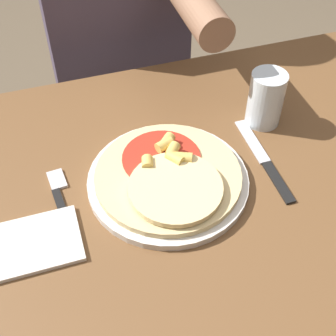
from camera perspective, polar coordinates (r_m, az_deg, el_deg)
dining_table at (r=0.91m, az=2.71°, el=-7.72°), size 1.20×0.78×0.74m
plate at (r=0.83m, az=0.00°, el=-1.56°), size 0.28×0.28×0.01m
pizza at (r=0.81m, az=0.16°, el=-0.96°), size 0.26×0.26×0.04m
fork at (r=0.82m, az=-12.86°, el=-3.97°), size 0.03×0.18×0.00m
knife at (r=0.88m, az=11.68°, el=0.91°), size 0.02×0.22×0.00m
drinking_glass at (r=0.93m, az=11.83°, el=8.25°), size 0.07×0.07×0.11m
napkin at (r=0.78m, az=-16.32°, el=-8.89°), size 0.16×0.11×0.01m
person_diner at (r=1.26m, az=-6.24°, el=16.63°), size 0.34×0.52×1.26m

